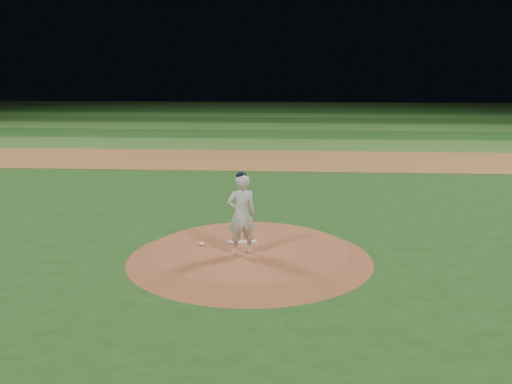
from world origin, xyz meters
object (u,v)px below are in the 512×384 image
pitchers_mound (250,253)px  rosin_bag (202,244)px  pitcher_on_mound (241,214)px  pitching_rubber (242,242)px

pitchers_mound → rosin_bag: 1.12m
pitcher_on_mound → rosin_bag: bearing=151.2°
pitching_rubber → pitcher_on_mound: pitcher_on_mound is taller
pitchers_mound → rosin_bag: (-1.11, 0.11, 0.16)m
pitching_rubber → pitcher_on_mound: bearing=-96.4°
pitchers_mound → rosin_bag: bearing=174.2°
pitching_rubber → rosin_bag: (-0.90, -0.27, 0.02)m
pitchers_mound → pitching_rubber: pitching_rubber is taller
rosin_bag → pitcher_on_mound: size_ratio=0.07×
rosin_bag → pitching_rubber: bearing=16.7°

